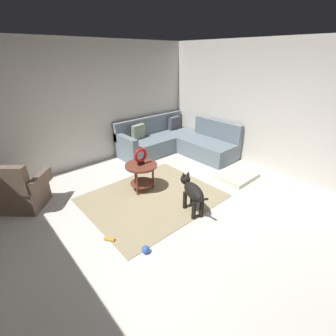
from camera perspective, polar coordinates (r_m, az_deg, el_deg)
ground_plane at (r=3.89m, az=0.99°, el=-12.88°), size 6.00×6.00×0.10m
wall_back at (r=5.65m, az=-20.24°, el=13.86°), size 6.00×0.12×2.70m
wall_right at (r=5.57m, az=24.54°, el=12.99°), size 0.12×6.00×2.70m
area_rug at (r=4.37m, az=-3.84°, el=-7.16°), size 2.30×1.90×0.01m
sectional_couch at (r=6.23m, az=1.80°, el=6.28°), size 2.20×2.25×0.88m
armchair at (r=4.64m, az=-32.15°, el=-4.87°), size 1.00×0.98×0.88m
side_table at (r=4.44m, az=-6.49°, el=-0.59°), size 0.60×0.60×0.54m
torus_sculpture at (r=4.31m, az=-6.69°, el=2.91°), size 0.28×0.08×0.33m
dog_bed_mat at (r=5.21m, az=16.59°, el=-1.93°), size 0.80×0.60×0.09m
dog at (r=3.84m, az=5.94°, el=-5.76°), size 0.38×0.82×0.63m
dog_toy_ball at (r=3.31m, az=-5.45°, el=-19.16°), size 0.11×0.11×0.11m
dog_toy_rope at (r=3.57m, az=-14.04°, el=-16.47°), size 0.13×0.16×0.05m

